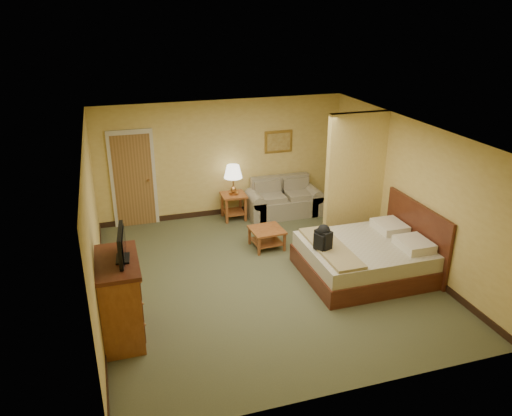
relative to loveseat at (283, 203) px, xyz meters
name	(u,v)px	position (x,y,z in m)	size (l,w,h in m)	color
floor	(265,276)	(-1.29, -2.57, -0.27)	(6.00, 6.00, 0.00)	#4F5235
ceiling	(266,131)	(-1.29, -2.57, 2.33)	(6.00, 6.00, 0.00)	white
back_wall	(223,159)	(-1.29, 0.43, 1.03)	(5.50, 0.02, 2.60)	#DAB95D
left_wall	(93,228)	(-4.04, -2.57, 1.03)	(0.02, 6.00, 2.60)	#DAB95D
right_wall	(408,191)	(1.46, -2.57, 1.03)	(0.02, 6.00, 2.60)	#DAB95D
partition	(355,179)	(0.86, -1.65, 1.03)	(1.20, 0.15, 2.60)	#DAB95D
door	(133,179)	(-3.24, 0.39, 0.76)	(0.94, 0.16, 2.10)	beige
baseboard	(224,211)	(-1.29, 0.42, -0.21)	(5.50, 0.02, 0.12)	black
loveseat	(283,203)	(0.00, 0.00, 0.00)	(1.67, 0.78, 0.84)	gray
side_table	(234,203)	(-1.15, 0.08, 0.11)	(0.53, 0.53, 0.58)	brown
table_lamp	(233,172)	(-1.15, 0.08, 0.81)	(0.40, 0.40, 0.66)	#AB763F
coffee_table	(267,234)	(-0.90, -1.51, 0.01)	(0.65, 0.65, 0.40)	brown
wall_picture	(279,142)	(0.00, 0.40, 1.33)	(0.65, 0.04, 0.50)	#B78E3F
dresser	(120,299)	(-3.77, -3.60, 0.35)	(0.60, 1.15, 1.23)	brown
tv	(121,246)	(-3.67, -3.60, 1.16)	(0.20, 0.71, 0.43)	black
bed	(370,256)	(0.52, -3.02, 0.06)	(2.22, 1.89, 1.22)	#471C10
backpack	(323,237)	(-0.41, -3.02, 0.57)	(0.27, 0.32, 0.47)	black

